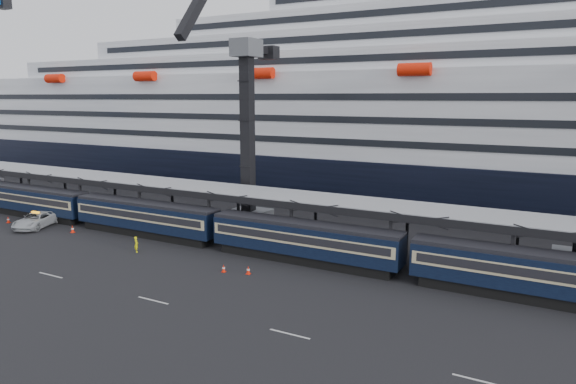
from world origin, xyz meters
TOP-DOWN VIEW (x-y plane):
  - ground at (0.00, 0.00)m, footprint 260.00×260.00m
  - lane_markings at (8.15, -5.23)m, footprint 111.00×4.27m
  - train at (-4.65, 10.00)m, footprint 133.05×3.00m
  - canopy at (0.00, 14.00)m, footprint 130.00×6.25m
  - cruise_ship at (-1.08, 45.99)m, footprint 214.09×28.84m
  - crane_dark_near at (-20.00, 18.59)m, footprint 4.50×17.75m
  - pickup_truck at (-42.29, 6.40)m, footprint 4.98×7.07m
  - worker at (-24.32, 4.72)m, footprint 0.70×0.68m
  - traffic_cone_a at (-47.43, 6.19)m, footprint 0.40×0.40m
  - traffic_cone_b at (-36.43, 6.82)m, footprint 0.42×0.42m
  - traffic_cone_c at (-13.04, 3.99)m, footprint 0.35×0.35m
  - traffic_cone_d at (-10.79, 4.58)m, footprint 0.38×0.38m

SIDE VIEW (x-z plane):
  - ground at x=0.00m, z-range 0.00..0.00m
  - lane_markings at x=8.15m, z-range 0.00..0.02m
  - traffic_cone_c at x=-13.04m, z-range 0.00..0.70m
  - traffic_cone_d at x=-10.79m, z-range 0.00..0.76m
  - traffic_cone_a at x=-47.43m, z-range -0.01..0.80m
  - traffic_cone_b at x=-36.43m, z-range -0.01..0.84m
  - worker at x=-24.32m, z-range 0.00..1.62m
  - pickup_truck at x=-42.29m, z-range 0.00..1.79m
  - train at x=-4.65m, z-range 0.18..4.23m
  - canopy at x=0.00m, z-range 2.49..8.01m
  - crane_dark_near at x=-20.00m, z-range -5.61..29.47m
  - cruise_ship at x=-1.08m, z-range -4.66..29.34m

